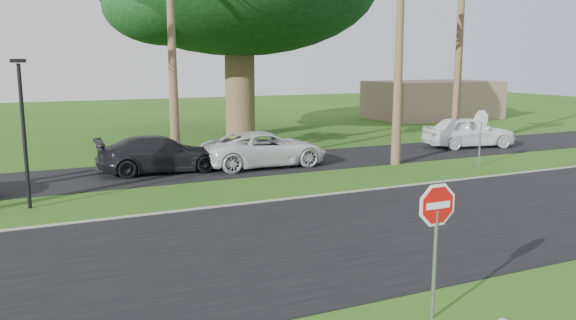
# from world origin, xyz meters

# --- Properties ---
(ground) EXTENTS (120.00, 120.00, 0.00)m
(ground) POSITION_xyz_m (0.00, 0.00, 0.00)
(ground) COLOR #244D13
(ground) RESTS_ON ground
(road) EXTENTS (120.00, 8.00, 0.02)m
(road) POSITION_xyz_m (0.00, 2.00, 0.01)
(road) COLOR black
(road) RESTS_ON ground
(parking_strip) EXTENTS (120.00, 5.00, 0.02)m
(parking_strip) POSITION_xyz_m (0.00, 12.50, 0.01)
(parking_strip) COLOR black
(parking_strip) RESTS_ON ground
(curb) EXTENTS (120.00, 0.12, 0.06)m
(curb) POSITION_xyz_m (0.00, 6.05, 0.03)
(curb) COLOR gray
(curb) RESTS_ON ground
(stop_sign_near) EXTENTS (1.05, 0.07, 2.62)m
(stop_sign_near) POSITION_xyz_m (0.50, -3.00, 1.77)
(stop_sign_near) COLOR gray
(stop_sign_near) RESTS_ON ground
(stop_sign_far) EXTENTS (1.05, 0.07, 2.62)m
(stop_sign_far) POSITION_xyz_m (12.00, 8.00, 1.77)
(stop_sign_far) COLOR gray
(stop_sign_far) RESTS_ON ground
(streetlight_right) EXTENTS (0.45, 0.25, 4.64)m
(streetlight_right) POSITION_xyz_m (-6.00, 8.50, 2.65)
(streetlight_right) COLOR black
(streetlight_right) RESTS_ON ground
(building_far) EXTENTS (10.00, 6.00, 3.00)m
(building_far) POSITION_xyz_m (24.00, 26.00, 1.50)
(building_far) COLOR gray
(building_far) RESTS_ON ground
(car_dark) EXTENTS (5.30, 2.36, 1.51)m
(car_dark) POSITION_xyz_m (-0.96, 12.55, 0.76)
(car_dark) COLOR black
(car_dark) RESTS_ON ground
(car_minivan) EXTENTS (5.51, 2.62, 1.52)m
(car_minivan) POSITION_xyz_m (3.50, 11.99, 0.76)
(car_minivan) COLOR silver
(car_minivan) RESTS_ON ground
(car_pickup) EXTENTS (5.17, 2.83, 1.67)m
(car_pickup) POSITION_xyz_m (15.55, 12.54, 0.83)
(car_pickup) COLOR white
(car_pickup) RESTS_ON ground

